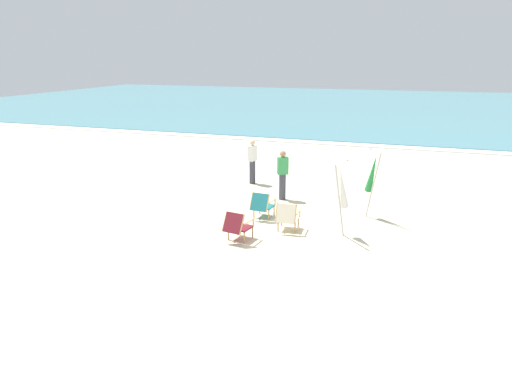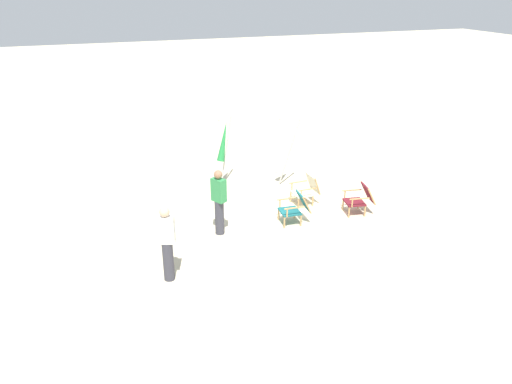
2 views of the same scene
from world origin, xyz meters
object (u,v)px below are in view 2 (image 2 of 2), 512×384
object	(u,v)px
person_by_waterline	(167,243)
umbrella_furled_white	(286,142)
beach_chair_mid_center	(307,189)
umbrella_furled_green	(224,142)
beach_chair_back_left	(296,207)
person_near_chairs	(219,202)
beach_chair_front_right	(361,198)

from	to	relation	value
person_by_waterline	umbrella_furled_white	bearing A→B (deg)	-47.70
beach_chair_mid_center	umbrella_furled_green	bearing A→B (deg)	40.70
beach_chair_back_left	person_by_waterline	world-z (taller)	person_by_waterline
person_by_waterline	umbrella_furled_green	bearing A→B (deg)	-29.55
person_near_chairs	person_by_waterline	world-z (taller)	same
beach_chair_front_right	person_by_waterline	xyz separation A→B (m)	(-1.40, 5.30, 0.41)
beach_chair_front_right	person_by_waterline	world-z (taller)	person_by_waterline
umbrella_furled_white	umbrella_furled_green	xyz separation A→B (m)	(0.61, 1.70, 0.00)
umbrella_furled_green	person_by_waterline	bearing A→B (deg)	150.45
beach_chair_front_right	umbrella_furled_white	distance (m)	2.82
umbrella_furled_white	umbrella_furled_green	distance (m)	1.80
beach_chair_back_left	umbrella_furled_green	distance (m)	3.25
umbrella_furled_white	person_by_waterline	distance (m)	5.73
person_by_waterline	person_near_chairs	bearing A→B (deg)	-44.46
beach_chair_back_left	beach_chair_mid_center	distance (m)	1.21
beach_chair_front_right	person_by_waterline	bearing A→B (deg)	104.83
beach_chair_front_right	umbrella_furled_green	distance (m)	4.23
umbrella_furled_green	person_near_chairs	distance (m)	3.10
umbrella_furled_white	person_near_chairs	distance (m)	3.56
beach_chair_front_right	umbrella_furled_green	xyz separation A→B (m)	(3.05, 2.78, 0.92)
beach_chair_mid_center	umbrella_furled_white	size ratio (longest dim) A/B	0.40
beach_chair_back_left	umbrella_furled_white	world-z (taller)	umbrella_furled_white
beach_chair_back_left	person_by_waterline	xyz separation A→B (m)	(-1.49, 3.50, 0.41)
umbrella_furled_green	person_near_chairs	bearing A→B (deg)	161.07
beach_chair_front_right	beach_chair_back_left	distance (m)	1.81
beach_chair_mid_center	person_near_chairs	distance (m)	2.89
beach_chair_back_left	umbrella_furled_green	bearing A→B (deg)	18.25
beach_chair_front_right	person_near_chairs	xyz separation A→B (m)	(0.16, 3.77, 0.41)
person_near_chairs	person_by_waterline	size ratio (longest dim) A/B	1.00
beach_chair_front_right	umbrella_furled_white	size ratio (longest dim) A/B	0.40
beach_chair_back_left	umbrella_furled_green	size ratio (longest dim) A/B	0.39
umbrella_furled_green	person_by_waterline	world-z (taller)	umbrella_furled_green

